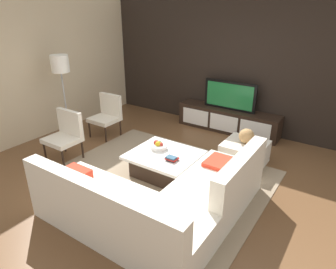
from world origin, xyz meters
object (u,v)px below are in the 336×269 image
Objects in this scene: fruit_bowl at (159,146)px; book_stack at (172,159)px; floor_lamp at (61,69)px; coffee_table at (164,163)px; accent_chair_far at (107,113)px; television at (230,96)px; media_console at (228,120)px; sectional_couch at (159,202)px; decorative_ball at (246,136)px; ottoman at (244,153)px; accent_chair_near at (66,132)px.

book_stack is at bearing -28.46° from fruit_bowl.
floor_lamp is at bearing -179.74° from fruit_bowl.
coffee_table is 6.00× the size of book_stack.
accent_chair_far is at bearing 160.31° from coffee_table.
television is 1.31× the size of accent_chair_far.
accent_chair_far is at bearing -141.35° from media_console.
sectional_couch is 8.89× the size of decorative_ball.
sectional_couch is at bearing -66.73° from book_stack.
accent_chair_far is 3.37× the size of decorative_ball.
decorative_ball is at bearing 40.45° from fruit_bowl.
television reaches higher than decorative_ball.
ottoman reaches higher than coffee_table.
book_stack is at bearing -4.50° from floor_lamp.
media_console is at bearing 124.74° from decorative_ball.
ottoman is 3.93× the size of book_stack.
television is 1.31× the size of accent_chair_near.
media_console is 3.32m from sectional_couch.
television is 2.25m from fruit_bowl.
ottoman is at bearing 40.45° from fruit_bowl.
television is 1.63× the size of ottoman.
floor_lamp reaches higher than accent_chair_near.
floor_lamp is 9.57× the size of book_stack.
television is 4.06× the size of fruit_bowl.
ottoman is 2.71× the size of decorative_ball.
fruit_bowl is at bearing -17.08° from accent_chair_far.
sectional_couch is (0.50, -3.28, -0.51)m from television.
sectional_couch is 1.35m from fruit_bowl.
floor_lamp is (-3.04, 1.08, 1.16)m from sectional_couch.
accent_chair_near is (-2.39, 0.51, 0.20)m from sectional_couch.
sectional_couch is 2.45m from accent_chair_near.
media_console reaches higher than ottoman.
accent_chair_near reaches higher than sectional_couch.
accent_chair_far is at bearing 94.20° from accent_chair_near.
fruit_bowl is at bearing -97.36° from television.
fruit_bowl is at bearing 0.26° from floor_lamp.
ottoman is at bearing -55.27° from television.
decorative_ball reaches higher than media_console.
floor_lamp is at bearing -163.94° from decorative_ball.
television is 1.06× the size of coffee_table.
television reaches higher than coffee_table.
decorative_ball reaches higher than coffee_table.
accent_chair_near reaches higher than decorative_ball.
floor_lamp is at bearing -163.94° from ottoman.
accent_chair_far is (-2.87, -0.38, 0.29)m from ottoman.
book_stack is (-0.73, -1.19, 0.21)m from ottoman.
book_stack is at bearing -87.11° from television.
accent_chair_near reaches higher than ottoman.
book_stack reaches higher than coffee_table.
coffee_table is 1.53× the size of ottoman.
television is 0.67× the size of floor_lamp.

